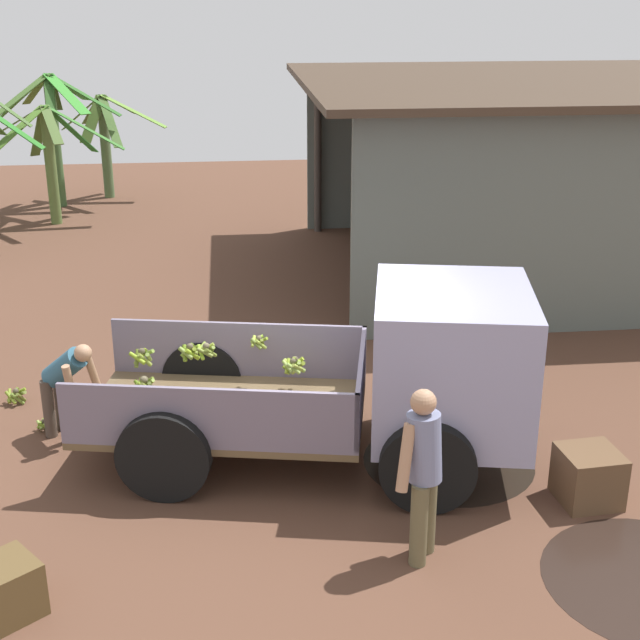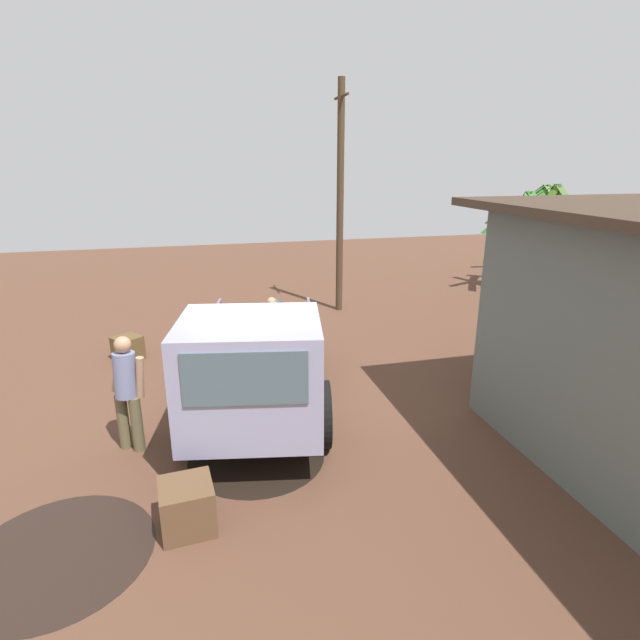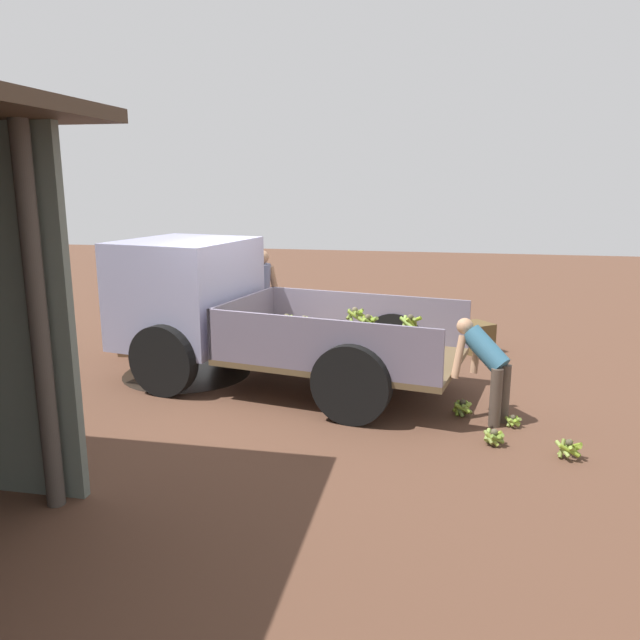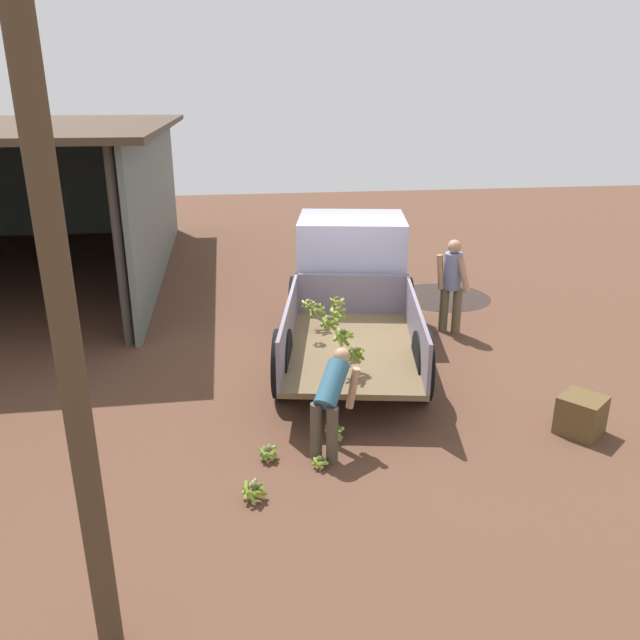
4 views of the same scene
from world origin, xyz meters
name	(u,v)px [view 3 (image 3 of 4)]	position (x,y,z in m)	size (l,w,h in m)	color
ground	(272,389)	(0.00, 0.00, 0.00)	(36.00, 36.00, 0.00)	brown
mud_patch_0	(170,334)	(2.79, -2.76, 0.00)	(2.00, 2.00, 0.01)	black
mud_patch_1	(187,373)	(1.46, -0.46, 0.00)	(1.92, 1.92, 0.01)	black
cargo_truck	(216,306)	(0.93, -0.39, 1.09)	(5.10, 2.84, 2.03)	brown
person_foreground_visitor	(262,294)	(0.76, -2.17, 0.95)	(0.54, 0.57, 1.71)	brown
person_worker_loading	(486,363)	(-2.86, 0.60, 0.73)	(0.75, 0.67, 1.23)	#4B3E34
banana_bunch_on_ground_0	(462,407)	(-2.61, 0.52, 0.11)	(0.26, 0.26, 0.21)	#463F2D
banana_bunch_on_ground_1	(494,436)	(-2.93, 1.36, 0.10)	(0.24, 0.23, 0.19)	brown
banana_bunch_on_ground_2	(513,420)	(-3.20, 0.78, 0.09)	(0.20, 0.20, 0.15)	#48412E
banana_bunch_on_ground_3	(569,448)	(-3.68, 1.57, 0.12)	(0.29, 0.29, 0.21)	#4B4431
wooden_crate_0	(475,337)	(-2.89, -2.60, 0.25)	(0.50, 0.50, 0.50)	brown
wooden_crate_1	(140,337)	(2.69, -1.40, 0.28)	(0.59, 0.59, 0.57)	brown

